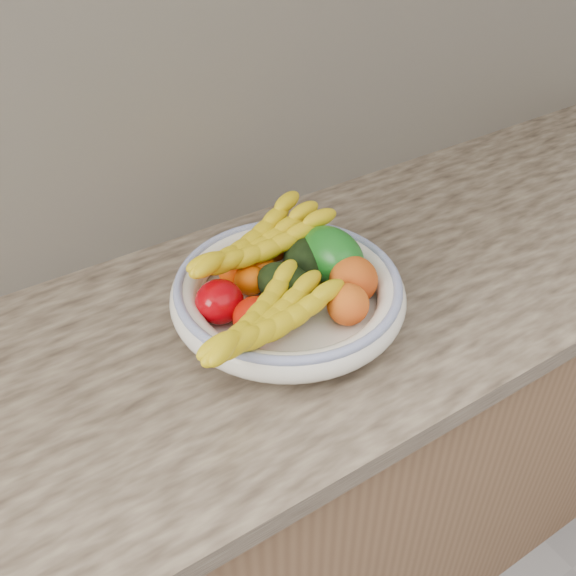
% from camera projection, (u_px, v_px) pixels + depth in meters
% --- Properties ---
extents(kitchen_counter, '(2.44, 0.66, 1.40)m').
position_uv_depth(kitchen_counter, '(282.00, 462.00, 1.38)').
color(kitchen_counter, brown).
rests_on(kitchen_counter, ground).
extents(fruit_bowl, '(0.39, 0.39, 0.08)m').
position_uv_depth(fruit_bowl, '(288.00, 293.00, 1.06)').
color(fruit_bowl, white).
rests_on(fruit_bowl, kitchen_counter).
extents(clementine_back_left, '(0.07, 0.07, 0.05)m').
position_uv_depth(clementine_back_left, '(233.00, 270.00, 1.10)').
color(clementine_back_left, '#F85005').
rests_on(clementine_back_left, fruit_bowl).
extents(clementine_back_right, '(0.06, 0.06, 0.04)m').
position_uv_depth(clementine_back_right, '(274.00, 249.00, 1.15)').
color(clementine_back_right, '#FC5805').
rests_on(clementine_back_right, fruit_bowl).
extents(clementine_back_mid, '(0.07, 0.07, 0.05)m').
position_uv_depth(clementine_back_mid, '(260.00, 267.00, 1.11)').
color(clementine_back_mid, '#FA6605').
rests_on(clementine_back_mid, fruit_bowl).
extents(clementine_extra, '(0.05, 0.05, 0.05)m').
position_uv_depth(clementine_extra, '(251.00, 280.00, 1.08)').
color(clementine_extra, '#F26005').
rests_on(clementine_extra, fruit_bowl).
extents(tomato_left, '(0.09, 0.09, 0.07)m').
position_uv_depth(tomato_left, '(219.00, 302.00, 1.02)').
color(tomato_left, '#9D0007').
rests_on(tomato_left, fruit_bowl).
extents(tomato_near_left, '(0.07, 0.07, 0.07)m').
position_uv_depth(tomato_near_left, '(256.00, 318.00, 0.99)').
color(tomato_near_left, '#B51305').
rests_on(tomato_near_left, fruit_bowl).
extents(avocado_center, '(0.11, 0.13, 0.07)m').
position_uv_depth(avocado_center, '(286.00, 285.00, 1.05)').
color(avocado_center, black).
rests_on(avocado_center, fruit_bowl).
extents(avocado_right, '(0.12, 0.13, 0.07)m').
position_uv_depth(avocado_right, '(305.00, 260.00, 1.11)').
color(avocado_right, black).
rests_on(avocado_right, fruit_bowl).
extents(green_mango, '(0.12, 0.14, 0.12)m').
position_uv_depth(green_mango, '(332.00, 256.00, 1.10)').
color(green_mango, '#105914').
rests_on(green_mango, fruit_bowl).
extents(peach_front, '(0.09, 0.09, 0.07)m').
position_uv_depth(peach_front, '(348.00, 304.00, 1.01)').
color(peach_front, orange).
rests_on(peach_front, fruit_bowl).
extents(peach_right, '(0.10, 0.10, 0.08)m').
position_uv_depth(peach_right, '(353.00, 280.00, 1.06)').
color(peach_right, orange).
rests_on(peach_right, fruit_bowl).
extents(banana_bunch_back, '(0.33, 0.18, 0.09)m').
position_uv_depth(banana_bunch_back, '(259.00, 248.00, 1.09)').
color(banana_bunch_back, yellow).
rests_on(banana_bunch_back, fruit_bowl).
extents(banana_bunch_front, '(0.32, 0.22, 0.08)m').
position_uv_depth(banana_bunch_front, '(267.00, 324.00, 0.95)').
color(banana_bunch_front, yellow).
rests_on(banana_bunch_front, fruit_bowl).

